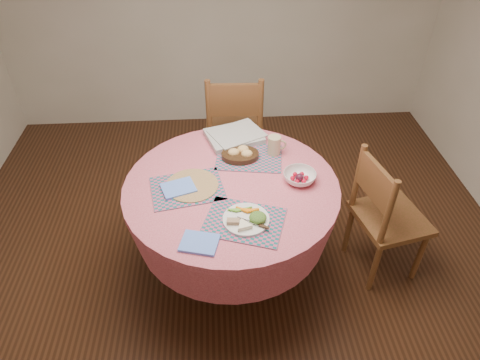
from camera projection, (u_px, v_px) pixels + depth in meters
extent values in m
plane|color=#331C0F|center=(233.00, 269.00, 2.91)|extent=(4.00, 4.00, 0.00)
cylinder|color=#E3697E|center=(231.00, 187.00, 2.46)|extent=(1.24, 1.24, 0.04)
cone|color=#E3697E|center=(232.00, 209.00, 2.56)|extent=(1.24, 1.24, 0.30)
cylinder|color=black|center=(232.00, 247.00, 2.78)|extent=(0.14, 0.14, 0.44)
cylinder|color=black|center=(233.00, 266.00, 2.90)|extent=(0.56, 0.56, 0.06)
cube|color=brown|center=(390.00, 218.00, 2.69)|extent=(0.48, 0.50, 0.04)
cylinder|color=brown|center=(420.00, 255.00, 2.73)|extent=(0.05, 0.05, 0.43)
cylinder|color=brown|center=(391.00, 219.00, 2.99)|extent=(0.05, 0.05, 0.43)
cylinder|color=brown|center=(375.00, 266.00, 2.66)|extent=(0.05, 0.05, 0.43)
cylinder|color=brown|center=(349.00, 229.00, 2.92)|extent=(0.05, 0.05, 0.43)
cylinder|color=brown|center=(388.00, 214.00, 2.37)|extent=(0.05, 0.05, 0.48)
cylinder|color=brown|center=(358.00, 177.00, 2.63)|extent=(0.05, 0.05, 0.48)
cube|color=brown|center=(375.00, 182.00, 2.44)|extent=(0.10, 0.34, 0.23)
cube|color=brown|center=(234.00, 129.00, 3.43)|extent=(0.47, 0.45, 0.04)
cylinder|color=brown|center=(256.00, 140.00, 3.72)|extent=(0.04, 0.04, 0.47)
cylinder|color=brown|center=(213.00, 141.00, 3.71)|extent=(0.04, 0.04, 0.47)
cylinder|color=brown|center=(258.00, 165.00, 3.45)|extent=(0.04, 0.04, 0.47)
cylinder|color=brown|center=(212.00, 166.00, 3.44)|extent=(0.04, 0.04, 0.47)
cylinder|color=brown|center=(260.00, 112.00, 3.12)|extent=(0.04, 0.04, 0.52)
cylinder|color=brown|center=(209.00, 113.00, 3.11)|extent=(0.04, 0.04, 0.52)
cube|color=brown|center=(235.00, 100.00, 3.05)|extent=(0.38, 0.04, 0.25)
cube|color=#116062|center=(244.00, 222.00, 2.20)|extent=(0.47, 0.41, 0.01)
cube|color=#116062|center=(187.00, 189.00, 2.41)|extent=(0.45, 0.37, 0.01)
cube|color=#116062|center=(249.00, 157.00, 2.64)|extent=(0.44, 0.36, 0.01)
cylinder|color=olive|center=(192.00, 185.00, 2.43)|extent=(0.30, 0.30, 0.01)
cube|color=#628EFD|center=(199.00, 243.00, 2.08)|extent=(0.21, 0.18, 0.01)
cube|color=#628EFD|center=(178.00, 188.00, 2.40)|extent=(0.22, 0.19, 0.01)
cylinder|color=white|center=(246.00, 219.00, 2.20)|extent=(0.24, 0.24, 0.01)
ellipsoid|color=#28581E|center=(258.00, 217.00, 2.18)|extent=(0.10, 0.10, 0.04)
cylinder|color=#FFF3CC|center=(245.00, 226.00, 2.14)|extent=(0.11, 0.11, 0.02)
cube|color=#8A634F|center=(234.00, 222.00, 2.16)|extent=(0.07, 0.04, 0.02)
cube|color=silver|center=(250.00, 222.00, 2.17)|extent=(0.14, 0.09, 0.00)
cylinder|color=black|center=(240.00, 155.00, 2.62)|extent=(0.23, 0.23, 0.03)
ellipsoid|color=#FFC782|center=(234.00, 151.00, 2.60)|extent=(0.07, 0.06, 0.05)
ellipsoid|color=#FFC782|center=(243.00, 148.00, 2.63)|extent=(0.07, 0.06, 0.05)
ellipsoid|color=#FFC782|center=(247.00, 152.00, 2.59)|extent=(0.07, 0.06, 0.05)
cylinder|color=#C3B586|center=(274.00, 145.00, 2.63)|extent=(0.08, 0.08, 0.12)
torus|color=#C3B586|center=(281.00, 145.00, 2.64)|extent=(0.07, 0.01, 0.07)
imported|color=white|center=(300.00, 177.00, 2.45)|extent=(0.22, 0.22, 0.06)
sphere|color=red|center=(306.00, 178.00, 2.45)|extent=(0.03, 0.03, 0.03)
sphere|color=red|center=(302.00, 174.00, 2.48)|extent=(0.03, 0.03, 0.03)
sphere|color=red|center=(295.00, 174.00, 2.48)|extent=(0.03, 0.03, 0.03)
sphere|color=red|center=(293.00, 178.00, 2.45)|extent=(0.03, 0.03, 0.03)
sphere|color=red|center=(297.00, 182.00, 2.42)|extent=(0.03, 0.03, 0.03)
sphere|color=red|center=(304.00, 182.00, 2.43)|extent=(0.03, 0.03, 0.03)
sphere|color=#401224|center=(299.00, 178.00, 2.45)|extent=(0.05, 0.05, 0.05)
cube|color=silver|center=(234.00, 136.00, 2.79)|extent=(0.41, 0.36, 0.03)
cube|color=silver|center=(237.00, 133.00, 2.78)|extent=(0.40, 0.37, 0.01)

